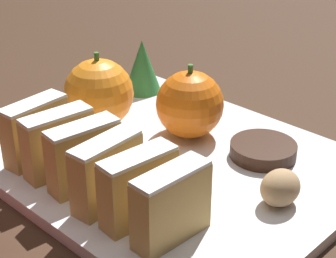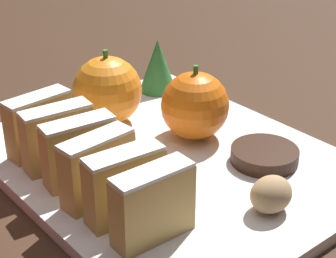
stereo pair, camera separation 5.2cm
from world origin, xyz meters
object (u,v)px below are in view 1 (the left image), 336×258
Objects in this scene: orange_far at (190,104)px; chocolate_cookie at (263,150)px; walnut at (280,188)px; orange_near at (101,93)px.

chocolate_cookie is at bearing -78.81° from orange_far.
orange_far is at bearing 73.80° from walnut.
orange_near is at bearing 110.65° from chocolate_cookie.
orange_near is 1.06× the size of orange_far.
walnut is at bearing -106.20° from orange_far.
orange_far is 0.14m from walnut.
chocolate_cookie is (0.02, -0.08, -0.03)m from orange_far.
orange_far is (0.05, -0.08, -0.00)m from orange_near.
orange_far is at bearing 101.19° from chocolate_cookie.
walnut is at bearing -134.95° from chocolate_cookie.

